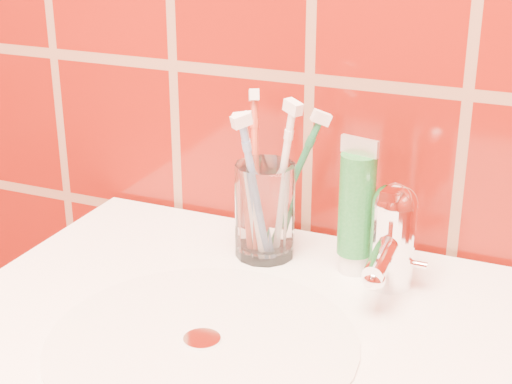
% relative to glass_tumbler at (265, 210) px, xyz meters
% --- Properties ---
extents(glass_tumbler, '(0.09, 0.09, 0.11)m').
position_rel_glass_tumbler_xyz_m(glass_tumbler, '(0.00, 0.00, 0.00)').
color(glass_tumbler, white).
rests_on(glass_tumbler, pedestal_sink).
extents(toothpaste_tube, '(0.04, 0.04, 0.16)m').
position_rel_glass_tumbler_xyz_m(toothpaste_tube, '(0.11, 0.00, 0.02)').
color(toothpaste_tube, white).
rests_on(toothpaste_tube, pedestal_sink).
extents(faucet, '(0.05, 0.11, 0.12)m').
position_rel_glass_tumbler_xyz_m(faucet, '(0.15, -0.02, 0.01)').
color(faucet, white).
rests_on(faucet, pedestal_sink).
extents(toothbrush_0, '(0.09, 0.09, 0.20)m').
position_rel_glass_tumbler_xyz_m(toothbrush_0, '(0.02, 0.00, 0.04)').
color(toothbrush_0, white).
rests_on(toothbrush_0, glass_tumbler).
extents(toothbrush_1, '(0.07, 0.06, 0.18)m').
position_rel_glass_tumbler_xyz_m(toothbrush_1, '(-0.01, -0.01, 0.03)').
color(toothbrush_1, white).
rests_on(toothbrush_1, glass_tumbler).
extents(toothbrush_2, '(0.10, 0.14, 0.21)m').
position_rel_glass_tumbler_xyz_m(toothbrush_2, '(-0.02, 0.02, 0.04)').
color(toothbrush_2, '#BB3F28').
rests_on(toothbrush_2, glass_tumbler).
extents(toothbrush_3, '(0.14, 0.13, 0.18)m').
position_rel_glass_tumbler_xyz_m(toothbrush_3, '(0.02, 0.02, 0.03)').
color(toothbrush_3, '#1F7647').
rests_on(toothbrush_3, glass_tumbler).
extents(toothbrush_4, '(0.09, 0.10, 0.19)m').
position_rel_glass_tumbler_xyz_m(toothbrush_4, '(-0.00, -0.02, 0.03)').
color(toothbrush_4, '#6B8CBF').
rests_on(toothbrush_4, glass_tumbler).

